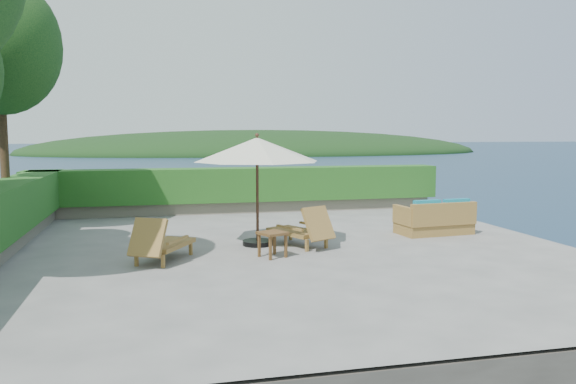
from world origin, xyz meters
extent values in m
plane|color=gray|center=(0.00, 0.00, 0.00)|extent=(12.00, 12.00, 0.00)
cube|color=#5D554A|center=(0.00, 0.00, -1.55)|extent=(12.00, 12.00, 3.00)
ellipsoid|color=black|center=(25.00, 140.00, -3.00)|extent=(126.00, 57.60, 12.60)
cube|color=slate|center=(0.00, 5.60, 0.18)|extent=(12.00, 0.60, 0.36)
cube|color=#164D16|center=(0.00, 5.60, 0.85)|extent=(12.40, 0.90, 1.00)
cylinder|color=#48321B|center=(-6.00, 3.20, 2.34)|extent=(0.20, 0.20, 4.68)
cylinder|color=black|center=(-0.44, 0.50, 0.05)|extent=(0.68, 0.68, 0.10)
cylinder|color=#392015|center=(-0.44, 0.50, 1.15)|extent=(0.06, 0.06, 2.31)
cone|color=beige|center=(-0.44, 0.50, 2.05)|extent=(2.83, 2.83, 0.51)
sphere|color=#392015|center=(-0.44, 0.50, 2.36)|extent=(0.09, 0.09, 0.08)
cube|color=olive|center=(-2.91, -0.90, 0.12)|extent=(0.08, 0.08, 0.25)
cube|color=olive|center=(-2.45, -1.16, 0.12)|extent=(0.08, 0.08, 0.25)
cube|color=olive|center=(-2.37, 0.10, 0.12)|extent=(0.08, 0.08, 0.25)
cube|color=olive|center=(-1.90, -0.16, 0.12)|extent=(0.08, 0.08, 0.25)
cube|color=olive|center=(-2.36, -0.44, 0.28)|extent=(1.14, 1.38, 0.09)
cube|color=olive|center=(-2.70, -1.07, 0.55)|extent=(0.74, 0.65, 0.66)
cube|color=olive|center=(-2.73, -0.46, 0.43)|extent=(0.44, 0.73, 0.05)
cube|color=olive|center=(-2.17, -0.77, 0.43)|extent=(0.44, 0.73, 0.05)
cube|color=olive|center=(0.41, -0.39, 0.12)|extent=(0.08, 0.08, 0.25)
cube|color=olive|center=(0.89, -0.15, 0.12)|extent=(0.08, 0.08, 0.25)
cube|color=olive|center=(-0.10, 0.64, 0.12)|extent=(0.08, 0.08, 0.25)
cube|color=olive|center=(0.38, 0.88, 0.12)|extent=(0.08, 0.08, 0.25)
cube|color=olive|center=(0.35, 0.33, 0.29)|extent=(1.13, 1.40, 0.09)
cube|color=olive|center=(0.68, -0.31, 0.56)|extent=(0.75, 0.65, 0.67)
cube|color=olive|center=(0.15, 0.02, 0.43)|extent=(0.42, 0.76, 0.05)
cube|color=olive|center=(0.73, 0.31, 0.43)|extent=(0.42, 0.76, 0.05)
cube|color=brown|center=(-0.46, -0.98, 0.23)|extent=(0.06, 0.06, 0.45)
cube|color=brown|center=(-0.13, -0.83, 0.23)|extent=(0.06, 0.06, 0.45)
cube|color=brown|center=(-0.62, -0.65, 0.23)|extent=(0.06, 0.06, 0.45)
cube|color=brown|center=(-0.28, -0.49, 0.23)|extent=(0.06, 0.06, 0.45)
cube|color=brown|center=(-0.37, -0.74, 0.48)|extent=(0.62, 0.62, 0.05)
cube|color=olive|center=(3.91, 0.90, 0.19)|extent=(1.79, 1.02, 0.38)
cube|color=olive|center=(3.95, 0.50, 0.52)|extent=(1.72, 0.30, 0.52)
cube|color=olive|center=(3.09, 0.82, 0.48)|extent=(0.20, 0.87, 0.43)
cube|color=olive|center=(4.72, 0.98, 0.48)|extent=(0.20, 0.87, 0.43)
cube|color=teal|center=(3.50, 0.91, 0.47)|extent=(0.81, 0.76, 0.17)
cube|color=teal|center=(4.30, 0.98, 0.47)|extent=(0.81, 0.76, 0.17)
cube|color=teal|center=(3.54, 0.56, 0.69)|extent=(0.68, 0.20, 0.34)
cube|color=teal|center=(4.33, 0.63, 0.69)|extent=(0.68, 0.20, 0.34)
camera|label=1|loc=(-2.52, -11.19, 2.39)|focal=35.00mm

